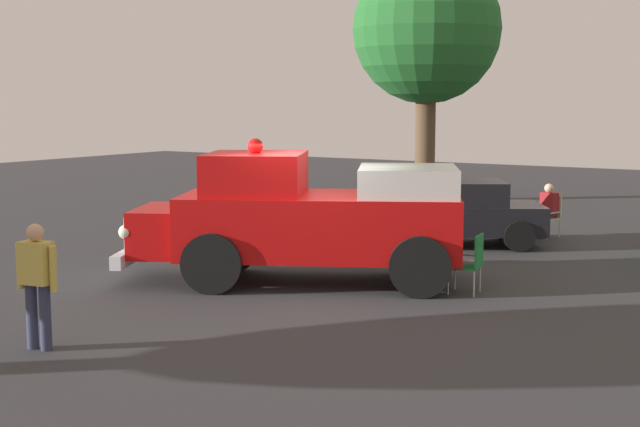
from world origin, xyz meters
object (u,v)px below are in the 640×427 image
object	(u,v)px
vintage_fire_truck	(307,217)
lawn_chair_spare	(472,260)
lawn_chair_near_truck	(550,213)
spectator_standing	(37,278)
lawn_chair_by_car	(376,200)
spectator_seated	(546,209)
oak_tree_right	(427,31)
classic_hot_rod	(446,212)

from	to	relation	value
vintage_fire_truck	lawn_chair_spare	world-z (taller)	vintage_fire_truck
lawn_chair_near_truck	spectator_standing	world-z (taller)	spectator_standing
lawn_chair_by_car	spectator_seated	distance (m)	4.74
spectator_standing	oak_tree_right	size ratio (longest dim) A/B	0.21
spectator_seated	lawn_chair_by_car	bearing A→B (deg)	176.40
spectator_standing	oak_tree_right	bearing A→B (deg)	99.19
vintage_fire_truck	spectator_seated	world-z (taller)	vintage_fire_truck
lawn_chair_near_truck	lawn_chair_by_car	xyz separation A→B (m)	(-4.79, 0.18, 0.00)
spectator_seated	oak_tree_right	size ratio (longest dim) A/B	0.16
lawn_chair_spare	spectator_seated	bearing A→B (deg)	96.95
oak_tree_right	lawn_chair_spare	bearing A→B (deg)	-61.81
oak_tree_right	lawn_chair_near_truck	bearing A→B (deg)	-43.01
lawn_chair_spare	classic_hot_rod	bearing A→B (deg)	118.53
lawn_chair_by_car	spectator_seated	world-z (taller)	spectator_seated
lawn_chair_near_truck	lawn_chair_spare	xyz separation A→B (m)	(0.76, -6.82, 0.00)
lawn_chair_by_car	oak_tree_right	bearing A→B (deg)	100.78
lawn_chair_near_truck	lawn_chair_by_car	bearing A→B (deg)	177.88
lawn_chair_near_truck	oak_tree_right	distance (m)	9.28
vintage_fire_truck	spectator_seated	bearing A→B (deg)	74.52
vintage_fire_truck	oak_tree_right	world-z (taller)	oak_tree_right
lawn_chair_spare	spectator_seated	world-z (taller)	spectator_seated
oak_tree_right	lawn_chair_by_car	bearing A→B (deg)	-79.22
vintage_fire_truck	lawn_chair_by_car	size ratio (longest dim) A/B	6.17
spectator_standing	oak_tree_right	world-z (taller)	oak_tree_right
spectator_seated	vintage_fire_truck	bearing A→B (deg)	-105.48
lawn_chair_near_truck	lawn_chair_spare	distance (m)	6.86
lawn_chair_near_truck	spectator_standing	size ratio (longest dim) A/B	0.61
lawn_chair_near_truck	vintage_fire_truck	bearing A→B (deg)	-105.64
lawn_chair_by_car	oak_tree_right	xyz separation A→B (m)	(-0.99, 5.22, 4.85)
oak_tree_right	spectator_standing	bearing A→B (deg)	-80.81
oak_tree_right	spectator_seated	bearing A→B (deg)	-43.92
vintage_fire_truck	spectator_seated	distance (m)	7.68
lawn_chair_by_car	spectator_seated	size ratio (longest dim) A/B	0.79
vintage_fire_truck	lawn_chair_spare	size ratio (longest dim) A/B	6.17
lawn_chair_near_truck	spectator_seated	size ratio (longest dim) A/B	0.79
vintage_fire_truck	spectator_standing	xyz separation A→B (m)	(-0.72, -5.44, -0.23)
vintage_fire_truck	spectator_standing	size ratio (longest dim) A/B	3.75
classic_hot_rod	spectator_seated	world-z (taller)	classic_hot_rod
lawn_chair_spare	spectator_standing	distance (m)	7.11
vintage_fire_truck	oak_tree_right	bearing A→B (deg)	105.94
vintage_fire_truck	lawn_chair_spare	xyz separation A→B (m)	(2.86, 0.69, -0.61)
classic_hot_rod	lawn_chair_spare	bearing A→B (deg)	-61.47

